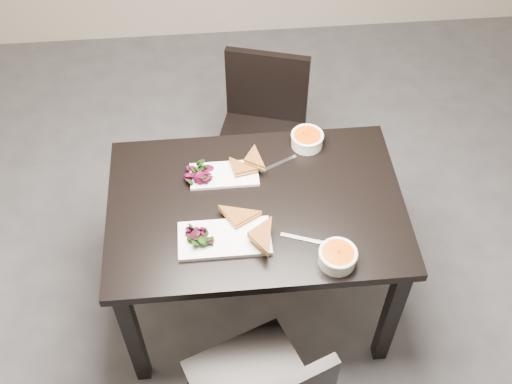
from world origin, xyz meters
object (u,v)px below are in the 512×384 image
chair_far (263,125)px  plate_far (224,175)px  soup_bowl_near (338,256)px  soup_bowl_far (307,139)px  plate_near (225,238)px  table (256,218)px

chair_far → plate_far: (-0.22, -0.57, 0.27)m
soup_bowl_near → chair_far: bearing=99.5°
chair_far → soup_bowl_far: bearing=-53.8°
plate_far → soup_bowl_far: soup_bowl_far is taller
plate_near → soup_bowl_far: soup_bowl_far is taller
plate_near → plate_far: bearing=86.9°
plate_near → soup_bowl_near: bearing=-18.7°
chair_far → soup_bowl_far: size_ratio=5.94×
plate_far → chair_far: bearing=69.0°
plate_far → soup_bowl_far: (0.37, 0.15, 0.03)m
table → soup_bowl_far: size_ratio=8.39×
table → chair_far: size_ratio=1.41×
plate_near → soup_bowl_far: 0.62m
soup_bowl_far → plate_near: bearing=-128.9°
table → plate_far: bearing=126.7°
chair_far → soup_bowl_near: (0.17, -1.04, 0.30)m
table → soup_bowl_far: soup_bowl_far is taller
table → soup_bowl_near: bearing=-48.4°
table → soup_bowl_far: 0.42m
soup_bowl_near → plate_far: size_ratio=0.51×
plate_near → soup_bowl_far: (0.39, 0.48, 0.03)m
soup_bowl_near → soup_bowl_far: same height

